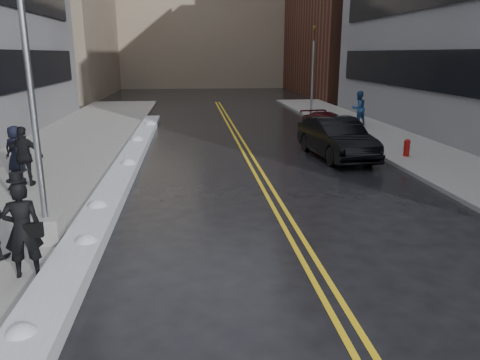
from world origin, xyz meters
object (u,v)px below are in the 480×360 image
object	(u,v)px
lamppost	(36,139)
pedestrian_c	(16,149)
pedestrian_fedora	(22,229)
traffic_signal	(313,67)
fire_hydrant	(407,147)
pedestrian_east	(358,108)
pedestrian_d	(25,156)
car_maroon	(327,125)
car_black	(337,138)

from	to	relation	value
lamppost	pedestrian_c	size ratio (longest dim) A/B	4.52
lamppost	pedestrian_fedora	xyz separation A→B (m)	(0.10, -1.70, -1.43)
traffic_signal	pedestrian_c	bearing A→B (deg)	-134.43
fire_hydrant	traffic_signal	xyz separation A→B (m)	(-0.50, 14.00, 2.85)
lamppost	pedestrian_fedora	bearing A→B (deg)	-86.63
fire_hydrant	pedestrian_fedora	size ratio (longest dim) A/B	0.38
pedestrian_east	pedestrian_d	bearing A→B (deg)	15.04
traffic_signal	car_maroon	size ratio (longest dim) A/B	1.38
lamppost	pedestrian_c	distance (m)	7.69
car_maroon	traffic_signal	bearing A→B (deg)	74.06
car_maroon	fire_hydrant	bearing A→B (deg)	-80.31
fire_hydrant	car_maroon	xyz separation A→B (m)	(-1.75, 5.72, 0.08)
lamppost	fire_hydrant	xyz separation A→B (m)	(12.30, 8.00, -1.98)
fire_hydrant	traffic_signal	distance (m)	14.30
pedestrian_east	traffic_signal	bearing A→B (deg)	-96.18
pedestrian_east	car_black	world-z (taller)	pedestrian_east
lamppost	traffic_signal	size ratio (longest dim) A/B	1.27
fire_hydrant	pedestrian_east	bearing A→B (deg)	83.32
pedestrian_east	car_black	size ratio (longest dim) A/B	0.39
lamppost	traffic_signal	world-z (taller)	lamppost
traffic_signal	pedestrian_fedora	distance (m)	26.53
lamppost	pedestrian_east	bearing A→B (deg)	51.57
pedestrian_east	car_maroon	distance (m)	4.19
lamppost	fire_hydrant	size ratio (longest dim) A/B	10.45
fire_hydrant	car_maroon	distance (m)	5.98
lamppost	pedestrian_d	size ratio (longest dim) A/B	3.92
pedestrian_c	car_black	xyz separation A→B (m)	(12.44, 1.73, -0.14)
car_black	pedestrian_d	bearing A→B (deg)	-168.05
pedestrian_east	car_maroon	bearing A→B (deg)	25.36
pedestrian_d	car_black	xyz separation A→B (m)	(11.48, 3.69, -0.27)
pedestrian_c	car_maroon	size ratio (longest dim) A/B	0.39
pedestrian_c	pedestrian_d	xyz separation A→B (m)	(0.96, -1.96, 0.13)
pedestrian_c	pedestrian_east	world-z (taller)	pedestrian_east
traffic_signal	car_black	distance (m)	13.78
fire_hydrant	pedestrian_c	distance (m)	15.32
pedestrian_east	pedestrian_c	bearing A→B (deg)	8.60
traffic_signal	fire_hydrant	bearing A→B (deg)	-87.95
fire_hydrant	pedestrian_c	xyz separation A→B (m)	(-15.28, -1.08, 0.45)
pedestrian_east	car_maroon	size ratio (longest dim) A/B	0.46
pedestrian_fedora	car_maroon	xyz separation A→B (m)	(10.45, 15.41, -0.47)
fire_hydrant	pedestrian_east	distance (m)	8.89
pedestrian_fedora	traffic_signal	bearing A→B (deg)	-129.66
pedestrian_east	car_maroon	xyz separation A→B (m)	(-2.78, -3.09, -0.53)
pedestrian_d	pedestrian_east	size ratio (longest dim) A/B	0.96
lamppost	car_black	distance (m)	12.94
fire_hydrant	car_maroon	world-z (taller)	car_maroon
pedestrian_c	pedestrian_east	bearing A→B (deg)	-137.29
pedestrian_fedora	pedestrian_c	bearing A→B (deg)	-83.73
lamppost	pedestrian_east	xyz separation A→B (m)	(13.33, 16.80, -1.37)
car_black	pedestrian_c	bearing A→B (deg)	-177.96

